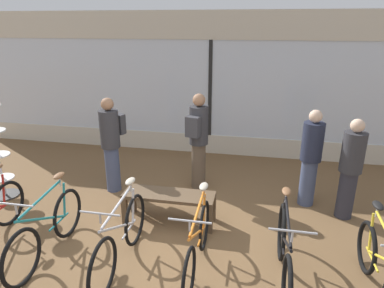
% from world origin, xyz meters
% --- Properties ---
extents(ground_plane, '(24.00, 24.00, 0.00)m').
position_xyz_m(ground_plane, '(0.00, 0.00, 0.00)').
color(ground_plane, brown).
extents(shop_back_wall, '(12.00, 0.08, 3.20)m').
position_xyz_m(shop_back_wall, '(0.00, 3.89, 1.64)').
color(shop_back_wall, beige).
rests_on(shop_back_wall, ground_plane).
extents(bicycle_left, '(0.46, 1.72, 1.03)m').
position_xyz_m(bicycle_left, '(-1.51, -0.34, 0.39)').
color(bicycle_left, black).
rests_on(bicycle_left, ground_plane).
extents(bicycle_center_left, '(0.46, 1.74, 1.04)m').
position_xyz_m(bicycle_center_left, '(-0.49, -0.33, 0.40)').
color(bicycle_center_left, black).
rests_on(bicycle_center_left, ground_plane).
extents(bicycle_center_right, '(0.46, 1.71, 1.02)m').
position_xyz_m(bicycle_center_right, '(0.47, -0.25, 0.39)').
color(bicycle_center_right, black).
rests_on(bicycle_center_right, ground_plane).
extents(bicycle_right, '(0.46, 1.80, 1.05)m').
position_xyz_m(bicycle_right, '(1.50, -0.27, 0.40)').
color(bicycle_right, black).
rests_on(bicycle_right, ground_plane).
extents(bicycle_far_right, '(0.46, 1.66, 1.01)m').
position_xyz_m(bicycle_far_right, '(2.52, -0.31, 0.37)').
color(bicycle_far_right, black).
rests_on(bicycle_far_right, ground_plane).
extents(display_bench, '(1.40, 0.44, 0.49)m').
position_xyz_m(display_bench, '(-0.16, 0.77, 0.40)').
color(display_bench, brown).
rests_on(display_bench, ground_plane).
extents(customer_near_rack, '(0.43, 0.55, 1.74)m').
position_xyz_m(customer_near_rack, '(-1.44, 1.63, 0.94)').
color(customer_near_rack, '#424C6B').
rests_on(customer_near_rack, ground_plane).
extents(customer_by_window, '(0.47, 0.47, 1.62)m').
position_xyz_m(customer_by_window, '(2.54, 1.46, 0.85)').
color(customer_by_window, '#2D2D38').
rests_on(customer_by_window, ground_plane).
extents(customer_mid_floor, '(0.42, 0.54, 1.79)m').
position_xyz_m(customer_mid_floor, '(0.07, 2.03, 0.97)').
color(customer_mid_floor, brown).
rests_on(customer_mid_floor, ground_plane).
extents(customer_near_bench, '(0.47, 0.47, 1.66)m').
position_xyz_m(customer_near_bench, '(1.99, 1.77, 0.87)').
color(customer_near_bench, '#424C6B').
rests_on(customer_near_bench, ground_plane).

